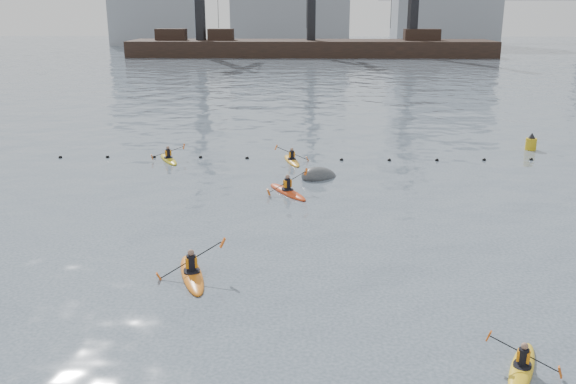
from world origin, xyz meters
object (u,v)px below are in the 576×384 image
kayaker_1 (522,367)px  nav_buoy (531,144)px  kayaker_0 (192,273)px  mooring_buoy (319,177)px  kayaker_2 (288,191)px  kayaker_3 (292,160)px  kayaker_5 (168,159)px

kayaker_1 → nav_buoy: 28.21m
kayaker_0 → mooring_buoy: 14.29m
nav_buoy → mooring_buoy: bearing=-153.0°
kayaker_2 → kayaker_3: size_ratio=1.04×
kayaker_3 → mooring_buoy: size_ratio=1.34×
kayaker_1 → mooring_buoy: bearing=130.2°
kayaker_2 → kayaker_5: (-7.70, 6.93, -0.01)m
nav_buoy → kayaker_3: bearing=-166.9°
kayaker_0 → kayaker_1: bearing=-47.1°
kayaker_5 → mooring_buoy: 10.16m
kayaker_2 → kayaker_0: bearing=-138.4°
kayaker_2 → nav_buoy: kayaker_2 is taller
kayaker_1 → kayaker_3: (-6.53, 22.77, 0.01)m
kayaker_0 → kayaker_5: size_ratio=1.15×
kayaker_0 → kayaker_1: 11.33m
kayaker_5 → mooring_buoy: bearing=-48.5°
kayaker_3 → kayaker_5: 7.80m
kayaker_0 → nav_buoy: (19.39, 20.84, 0.29)m
kayaker_2 → kayaker_3: 6.76m
kayaker_0 → mooring_buoy: bearing=53.1°
kayaker_1 → nav_buoy: bearing=95.9°
kayaker_2 → mooring_buoy: bearing=29.8°
kayaker_1 → kayaker_2: size_ratio=0.85×
kayaker_3 → kayaker_5: kayaker_3 is taller
kayaker_3 → kayaker_5: size_ratio=1.01×
mooring_buoy → nav_buoy: nav_buoy is taller
kayaker_2 → kayaker_3: kayaker_2 is taller
mooring_buoy → kayaker_0: bearing=-110.0°
kayaker_0 → nav_buoy: kayaker_0 is taller
kayaker_2 → kayaker_3: bearing=57.9°
kayaker_0 → kayaker_2: size_ratio=1.09×
kayaker_5 → nav_buoy: size_ratio=2.40×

